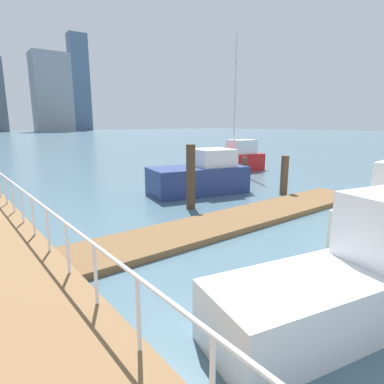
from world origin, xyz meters
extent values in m
plane|color=#476675|center=(0.00, 20.00, 0.00)|extent=(300.00, 300.00, 0.00)
cube|color=brown|center=(3.19, 11.06, 0.09)|extent=(13.39, 2.00, 0.18)
cylinder|color=white|center=(-3.15, 5.57, 0.93)|extent=(0.06, 0.06, 1.05)
cylinder|color=white|center=(-3.15, 7.01, 0.93)|extent=(0.06, 0.06, 1.05)
cylinder|color=white|center=(-3.15, 8.44, 0.93)|extent=(0.06, 0.06, 1.05)
cylinder|color=white|center=(-3.15, 9.88, 0.93)|extent=(0.06, 0.06, 1.05)
cylinder|color=white|center=(-3.15, 11.31, 0.93)|extent=(0.06, 0.06, 1.05)
cylinder|color=white|center=(-3.15, 12.75, 0.93)|extent=(0.06, 0.06, 1.05)
cylinder|color=white|center=(-3.15, 14.18, 0.93)|extent=(0.06, 0.06, 1.05)
cylinder|color=white|center=(-3.15, 15.61, 0.93)|extent=(0.06, 0.06, 1.05)
cylinder|color=white|center=(-3.15, 17.05, 0.93)|extent=(0.06, 0.06, 1.05)
cylinder|color=white|center=(-3.15, 8.44, 1.45)|extent=(0.06, 25.82, 0.06)
cylinder|color=brown|center=(5.13, 15.59, 0.96)|extent=(0.34, 0.34, 1.93)
cylinder|color=brown|center=(7.20, 14.72, 0.83)|extent=(0.25, 0.25, 1.67)
cylinder|color=#473826|center=(2.75, 13.46, 1.27)|extent=(0.36, 0.36, 2.55)
cylinder|color=brown|center=(7.79, 12.72, 0.93)|extent=(0.35, 0.35, 1.86)
cube|color=navy|center=(4.84, 15.59, 0.64)|extent=(5.01, 3.14, 1.28)
cube|color=white|center=(5.66, 15.41, 1.70)|extent=(2.14, 2.10, 0.83)
cube|color=red|center=(11.52, 19.76, 0.60)|extent=(4.74, 2.23, 1.19)
cube|color=white|center=(12.22, 19.66, 1.69)|extent=(2.05, 1.54, 0.99)
cylinder|color=silver|center=(11.52, 19.76, 5.18)|extent=(0.12, 0.12, 7.98)
cube|color=white|center=(0.45, 5.86, 0.50)|extent=(5.77, 2.68, 1.01)
cube|color=#8C939E|center=(33.73, 143.37, 15.15)|extent=(14.22, 10.43, 30.30)
cube|color=slate|center=(51.25, 160.20, 21.64)|extent=(8.71, 7.23, 43.29)
camera|label=1|loc=(-4.91, 3.65, 3.35)|focal=30.06mm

